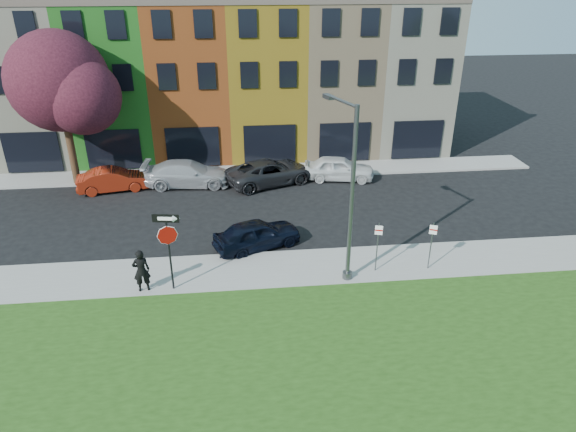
{
  "coord_description": "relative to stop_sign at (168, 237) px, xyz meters",
  "views": [
    {
      "loc": [
        -2.24,
        -16.16,
        12.05
      ],
      "look_at": [
        -0.09,
        4.0,
        2.15
      ],
      "focal_mm": 32.0,
      "sensor_mm": 36.0,
      "label": 1
    }
  ],
  "objects": [
    {
      "name": "parked_car_dark",
      "position": [
        4.83,
        11.2,
        -1.78
      ],
      "size": [
        5.98,
        6.97,
        1.49
      ],
      "primitive_type": "imported",
      "rotation": [
        0.0,
        0.0,
        1.93
      ],
      "color": "black",
      "rests_on": "ground"
    },
    {
      "name": "parked_car_red",
      "position": [
        -4.48,
        11.09,
        -1.84
      ],
      "size": [
        2.95,
        4.67,
        1.36
      ],
      "primitive_type": "imported",
      "rotation": [
        0.0,
        0.0,
        1.76
      ],
      "color": "maroon",
      "rests_on": "ground"
    },
    {
      "name": "parked_car_white",
      "position": [
        9.14,
        11.41,
        -1.78
      ],
      "size": [
        3.23,
        4.94,
        1.48
      ],
      "primitive_type": "imported",
      "rotation": [
        0.0,
        0.0,
        1.4
      ],
      "color": "silver",
      "rests_on": "ground"
    },
    {
      "name": "sidewalk_far",
      "position": [
        2.05,
        13.12,
        -2.46
      ],
      "size": [
        40.0,
        2.4,
        0.12
      ],
      "primitive_type": "cube",
      "color": "gray",
      "rests_on": "ground"
    },
    {
      "name": "ground",
      "position": [
        5.05,
        -1.88,
        -2.52
      ],
      "size": [
        120.0,
        120.0,
        0.0
      ],
      "primitive_type": "plane",
      "color": "black",
      "rests_on": "ground"
    },
    {
      "name": "street_lamp",
      "position": [
        7.19,
        0.23,
        1.34
      ],
      "size": [
        1.11,
        2.48,
        7.42
      ],
      "rotation": [
        0.0,
        0.0,
        0.34
      ],
      "color": "#4C4F52",
      "rests_on": "sidewalk_near"
    },
    {
      "name": "rowhouse_block",
      "position": [
        2.55,
        19.3,
        2.47
      ],
      "size": [
        30.0,
        10.12,
        10.0
      ],
      "color": "#BBB69B",
      "rests_on": "ground"
    },
    {
      "name": "tree_purple",
      "position": [
        -6.82,
        12.37,
        3.57
      ],
      "size": [
        6.76,
        5.92,
        8.94
      ],
      "color": "black",
      "rests_on": "sidewalk_far"
    },
    {
      "name": "man",
      "position": [
        -1.19,
        0.02,
        -1.47
      ],
      "size": [
        0.84,
        0.69,
        1.86
      ],
      "primitive_type": "imported",
      "rotation": [
        0.0,
        0.0,
        3.32
      ],
      "color": "black",
      "rests_on": "sidewalk_near"
    },
    {
      "name": "stop_sign",
      "position": [
        0.0,
        0.0,
        0.0
      ],
      "size": [
        1.04,
        0.2,
        3.39
      ],
      "rotation": [
        0.0,
        0.0,
        -0.15
      ],
      "color": "black",
      "rests_on": "sidewalk_near"
    },
    {
      "name": "parked_car_silver",
      "position": [
        -0.16,
        11.41,
        -1.76
      ],
      "size": [
        2.67,
        5.47,
        1.52
      ],
      "primitive_type": "imported",
      "rotation": [
        0.0,
        0.0,
        1.52
      ],
      "color": "#A2A2A6",
      "rests_on": "ground"
    },
    {
      "name": "sedan_near",
      "position": [
        3.62,
        3.29,
        -1.82
      ],
      "size": [
        4.53,
        5.29,
        1.41
      ],
      "primitive_type": "imported",
      "rotation": [
        0.0,
        0.0,
        1.95
      ],
      "color": "black",
      "rests_on": "ground"
    },
    {
      "name": "parking_sign_a",
      "position": [
        8.61,
        0.49,
        -0.98
      ],
      "size": [
        0.31,
        0.13,
        2.3
      ],
      "rotation": [
        0.0,
        0.0,
        -0.31
      ],
      "color": "#4C4F52",
      "rests_on": "sidewalk_near"
    },
    {
      "name": "sidewalk_near",
      "position": [
        7.05,
        1.12,
        -2.46
      ],
      "size": [
        40.0,
        3.0,
        0.12
      ],
      "primitive_type": "cube",
      "color": "gray",
      "rests_on": "ground"
    },
    {
      "name": "parking_sign_b",
      "position": [
        10.96,
        0.42,
        -1.02
      ],
      "size": [
        0.3,
        0.16,
        2.22
      ],
      "rotation": [
        0.0,
        0.0,
        -0.41
      ],
      "color": "#4C4F52",
      "rests_on": "sidewalk_near"
    }
  ]
}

